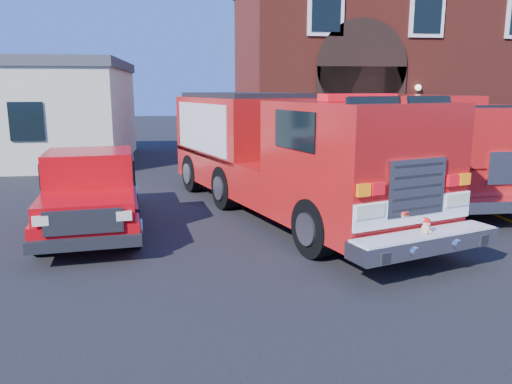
{
  "coord_description": "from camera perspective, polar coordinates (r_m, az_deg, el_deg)",
  "views": [
    {
      "loc": [
        -1.2,
        -10.1,
        3.17
      ],
      "look_at": [
        0.0,
        -1.2,
        1.3
      ],
      "focal_mm": 35.0,
      "sensor_mm": 36.0,
      "label": 1
    }
  ],
  "objects": [
    {
      "name": "ground",
      "position": [
        10.65,
        -0.86,
        -5.55
      ],
      "size": [
        100.0,
        100.0,
        0.0
      ],
      "primitive_type": "plane",
      "color": "black",
      "rests_on": "ground"
    },
    {
      "name": "parking_stripe_near",
      "position": [
        13.87,
        26.35,
        -2.68
      ],
      "size": [
        0.12,
        3.0,
        0.01
      ],
      "primitive_type": "cube",
      "color": "yellow",
      "rests_on": "ground"
    },
    {
      "name": "parking_stripe_mid",
      "position": [
        16.37,
        20.56,
        -0.15
      ],
      "size": [
        0.12,
        3.0,
        0.01
      ],
      "primitive_type": "cube",
      "color": "yellow",
      "rests_on": "ground"
    },
    {
      "name": "parking_stripe_far",
      "position": [
        19.01,
        16.35,
        1.7
      ],
      "size": [
        0.12,
        3.0,
        0.01
      ],
      "primitive_type": "cube",
      "color": "yellow",
      "rests_on": "ground"
    },
    {
      "name": "fire_station",
      "position": [
        26.17,
        15.72,
        13.71
      ],
      "size": [
        15.2,
        10.2,
        8.45
      ],
      "color": "maroon",
      "rests_on": "ground"
    },
    {
      "name": "side_building",
      "position": [
        24.39,
        -26.61,
        8.27
      ],
      "size": [
        10.2,
        8.2,
        4.35
      ],
      "color": "beige",
      "rests_on": "ground"
    },
    {
      "name": "fire_engine",
      "position": [
        12.72,
        3.01,
        4.62
      ],
      "size": [
        5.78,
        10.33,
        3.07
      ],
      "color": "black",
      "rests_on": "ground"
    },
    {
      "name": "pickup_truck",
      "position": [
        12.03,
        -18.23,
        0.1
      ],
      "size": [
        2.65,
        5.76,
        1.82
      ],
      "color": "black",
      "rests_on": "ground"
    },
    {
      "name": "secondary_truck",
      "position": [
        16.5,
        18.59,
        5.73
      ],
      "size": [
        2.9,
        9.12,
        2.95
      ],
      "color": "black",
      "rests_on": "ground"
    }
  ]
}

